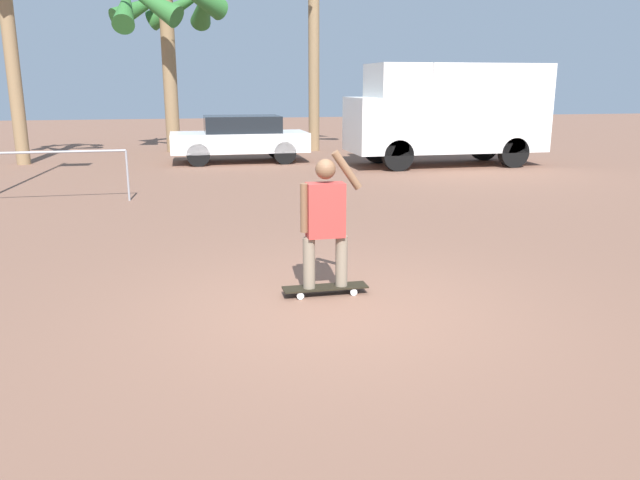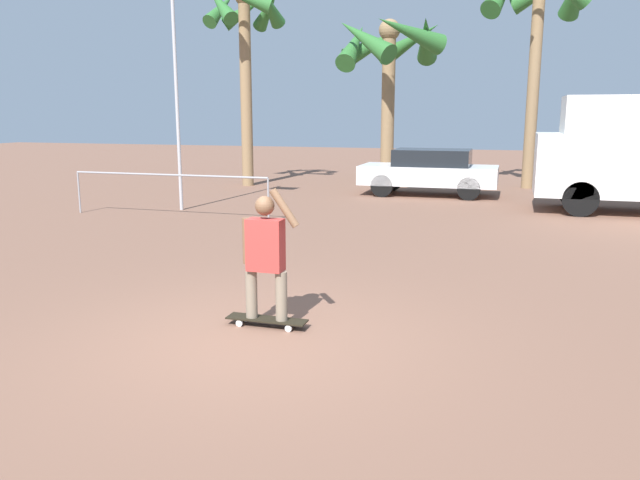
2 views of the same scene
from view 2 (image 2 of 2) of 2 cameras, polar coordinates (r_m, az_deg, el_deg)
ground_plane at (r=7.20m, az=-6.06°, el=-8.98°), size 80.00×80.00×0.00m
skateboard at (r=7.56m, az=-4.89°, el=-7.29°), size 0.99×0.24×0.10m
person_skateboarder at (r=7.34m, az=-5.01°, el=-0.95°), size 0.71×0.23×1.58m
parked_car_white at (r=19.83m, az=9.98°, el=6.26°), size 4.19×1.83×1.43m
palm_tree_center_background at (r=23.89m, az=6.39°, el=17.06°), size 4.23×4.35×6.09m
palm_tree_far_left at (r=22.56m, az=-6.88°, el=18.81°), size 2.87×2.95×6.84m
flagpole at (r=16.84m, az=-12.86°, el=15.34°), size 0.93×0.12×6.47m
plaza_railing_segment at (r=15.69m, az=-13.71°, el=5.35°), size 5.27×0.05×1.08m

